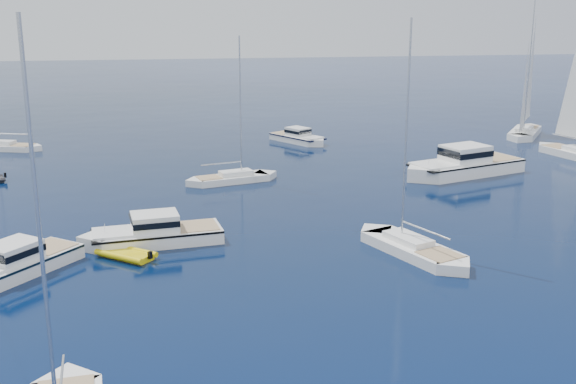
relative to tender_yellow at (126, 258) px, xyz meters
name	(u,v)px	position (x,y,z in m)	size (l,w,h in m)	color
motor_cruiser_left	(12,276)	(-6.42, -1.97, 0.00)	(2.96, 9.67, 2.54)	white
motor_cruiser_centre	(153,244)	(1.61, 2.42, 0.00)	(3.08, 10.08, 2.65)	silver
motor_cruiser_distant	(462,175)	(30.03, 17.37, 0.00)	(4.13, 13.49, 3.54)	white
motor_cruiser_horizon	(299,142)	(18.03, 35.96, 0.00)	(2.58, 8.44, 2.22)	white
sailboat_mid_r	(412,253)	(17.90, -2.43, 0.00)	(2.68, 10.31, 15.15)	white
sailboat_centre	(232,182)	(8.50, 18.36, 0.00)	(2.36, 9.09, 13.37)	white
sailboat_sails_r	(576,158)	(45.08, 22.50, 0.00)	(2.91, 11.19, 16.45)	white
sailboat_far_l	(5,150)	(-14.85, 37.36, 0.00)	(2.41, 9.27, 13.63)	white
sailboat_sails_far	(524,136)	(46.14, 35.33, 0.00)	(2.95, 11.33, 16.66)	white
tender_yellow	(126,258)	(0.00, 0.00, 0.00)	(2.12, 3.91, 0.95)	yellow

